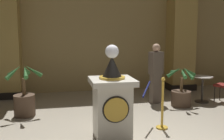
{
  "coord_description": "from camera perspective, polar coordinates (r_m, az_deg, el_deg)",
  "views": [
    {
      "loc": [
        -1.36,
        -4.19,
        1.93
      ],
      "look_at": [
        -0.39,
        0.38,
        1.26
      ],
      "focal_mm": 42.32,
      "sensor_mm": 36.0,
      "label": 1
    }
  ],
  "objects": [
    {
      "name": "back_wall",
      "position": [
        8.81,
        -3.21,
        9.16
      ],
      "size": [
        10.62,
        0.16,
        4.19
      ],
      "primitive_type": "cube",
      "color": "tan",
      "rests_on": "ground_plane"
    },
    {
      "name": "pedestal_clock",
      "position": [
        4.83,
        0.01,
        -6.91
      ],
      "size": [
        0.78,
        0.78,
        1.72
      ],
      "color": "beige",
      "rests_on": "ground_plane"
    },
    {
      "name": "stanchion_near",
      "position": [
        5.47,
        10.81,
        -8.6
      ],
      "size": [
        0.24,
        0.24,
        1.05
      ],
      "color": "gold",
      "rests_on": "ground_plane"
    },
    {
      "name": "stanchion_far",
      "position": [
        5.8,
        -2.36,
        -7.73
      ],
      "size": [
        0.24,
        0.24,
        1.0
      ],
      "color": "gold",
      "rests_on": "ground_plane"
    },
    {
      "name": "velvet_rope",
      "position": [
        5.5,
        4.07,
        -3.9
      ],
      "size": [
        0.95,
        0.94,
        0.22
      ],
      "color": "#141947"
    },
    {
      "name": "column_left",
      "position": [
        8.45,
        -21.98,
        7.98
      ],
      "size": [
        0.94,
        0.94,
        4.02
      ],
      "color": "black",
      "rests_on": "ground_plane"
    },
    {
      "name": "column_right",
      "position": [
        9.31,
        14.54,
        8.26
      ],
      "size": [
        0.95,
        0.95,
        4.02
      ],
      "color": "black",
      "rests_on": "ground_plane"
    },
    {
      "name": "potted_palm_left",
      "position": [
        6.49,
        -18.43,
        -6.09
      ],
      "size": [
        0.83,
        0.87,
        1.24
      ],
      "color": "#4C3828",
      "rests_on": "ground_plane"
    },
    {
      "name": "potted_palm_right",
      "position": [
        7.21,
        14.72,
        -4.89
      ],
      "size": [
        0.83,
        0.82,
        1.08
      ],
      "color": "#4C3828",
      "rests_on": "ground_plane"
    },
    {
      "name": "bystander_guest",
      "position": [
        7.28,
        9.43,
        -0.43
      ],
      "size": [
        0.41,
        0.32,
        1.63
      ],
      "color": "brown",
      "rests_on": "ground_plane"
    },
    {
      "name": "cafe_table",
      "position": [
        7.75,
        18.95,
        -3.22
      ],
      "size": [
        0.54,
        0.54,
        0.74
      ],
      "color": "#332D28",
      "rests_on": "ground_plane"
    }
  ]
}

